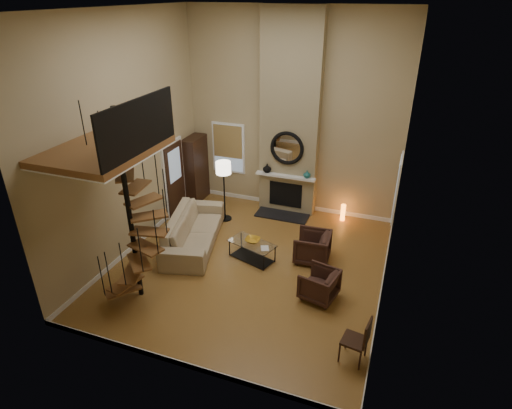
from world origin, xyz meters
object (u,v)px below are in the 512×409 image
(armchair_near, at_px, (315,248))
(accent_lamp, at_px, (343,212))
(hutch, at_px, (196,170))
(floor_lamp, at_px, (224,173))
(side_chair, at_px, (360,339))
(sofa, at_px, (193,230))
(armchair_far, at_px, (322,285))
(coffee_table, at_px, (252,249))

(armchair_near, bearing_deg, accent_lamp, 169.78)
(hutch, bearing_deg, floor_lamp, -34.23)
(accent_lamp, height_order, side_chair, side_chair)
(armchair_near, height_order, floor_lamp, floor_lamp)
(sofa, height_order, armchair_near, sofa)
(armchair_near, relative_size, side_chair, 0.89)
(hutch, bearing_deg, armchair_far, -36.53)
(coffee_table, relative_size, floor_lamp, 0.71)
(armchair_far, bearing_deg, side_chair, 45.71)
(sofa, xyz_separation_m, accent_lamp, (3.35, 2.50, -0.15))
(coffee_table, height_order, side_chair, side_chair)
(hutch, height_order, armchair_near, hutch)
(hutch, height_order, accent_lamp, hutch)
(armchair_far, xyz_separation_m, side_chair, (0.94, -1.44, 0.17))
(accent_lamp, xyz_separation_m, side_chair, (1.12, -5.01, 0.28))
(floor_lamp, height_order, accent_lamp, floor_lamp)
(floor_lamp, bearing_deg, armchair_near, -22.09)
(sofa, relative_size, accent_lamp, 5.87)
(accent_lamp, bearing_deg, hutch, -178.21)
(hutch, relative_size, coffee_table, 1.67)
(hutch, bearing_deg, coffee_table, -42.56)
(armchair_near, height_order, coffee_table, armchair_near)
(accent_lamp, distance_m, side_chair, 5.14)
(armchair_near, distance_m, coffee_table, 1.50)
(hutch, xyz_separation_m, coffee_table, (2.76, -2.53, -0.67))
(accent_lamp, relative_size, side_chair, 0.51)
(armchair_far, bearing_deg, floor_lamp, -114.99)
(sofa, relative_size, coffee_table, 2.25)
(armchair_far, bearing_deg, accent_lamp, -164.78)
(coffee_table, distance_m, floor_lamp, 2.43)
(armchair_far, relative_size, accent_lamp, 1.52)
(armchair_far, relative_size, coffee_table, 0.58)
(sofa, height_order, side_chair, side_chair)
(floor_lamp, bearing_deg, sofa, -98.81)
(armchair_far, bearing_deg, hutch, -114.09)
(hutch, xyz_separation_m, armchair_near, (4.18, -2.07, -0.60))
(accent_lamp, bearing_deg, armchair_near, -97.20)
(coffee_table, bearing_deg, hutch, 137.44)
(armchair_far, distance_m, accent_lamp, 3.58)
(coffee_table, bearing_deg, sofa, 174.20)
(armchair_far, height_order, side_chair, side_chair)
(floor_lamp, relative_size, side_chair, 1.88)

